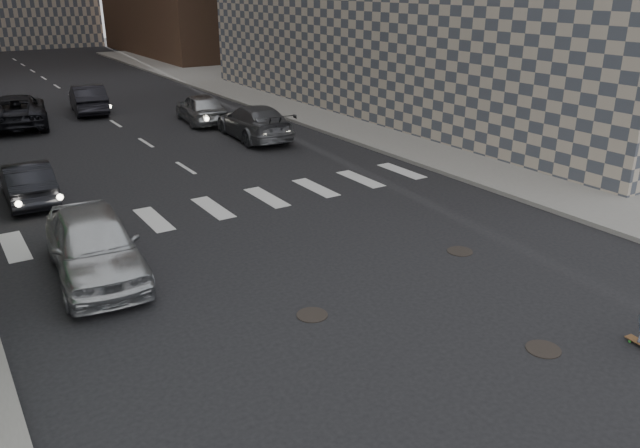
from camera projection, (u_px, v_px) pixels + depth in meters
The scene contains 11 objects.
ground at pixel (416, 314), 13.94m from camera, with size 160.00×160.00×0.00m, color black.
sidewalk_right at pixel (381, 107), 36.91m from camera, with size 13.00×80.00×0.15m, color gray.
manhole_a at pixel (543, 349), 12.58m from camera, with size 0.70×0.70×0.02m, color black.
manhole_b at pixel (312, 315), 13.88m from camera, with size 0.70×0.70×0.02m, color black.
manhole_c at pixel (460, 251), 17.17m from camera, with size 0.70×0.70×0.02m, color black.
silver_sedan at pixel (94, 245), 15.43m from camera, with size 2.02×5.03×1.71m, color #B7BABE.
traffic_car_a at pixel (27, 181), 20.93m from camera, with size 1.45×4.17×1.37m, color black.
traffic_car_b at pixel (254, 122), 29.40m from camera, with size 2.21×5.44×1.58m, color #515358.
traffic_car_c at pixel (17, 111), 31.82m from camera, with size 2.74×5.93×1.65m, color black.
traffic_car_d at pixel (201, 108), 32.75m from camera, with size 1.85×4.61×1.57m, color #A5A8AC.
traffic_car_e at pixel (88, 99), 35.23m from camera, with size 1.68×4.83×1.59m, color black.
Camera 1 is at (-8.43, -9.18, 6.91)m, focal length 35.00 mm.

